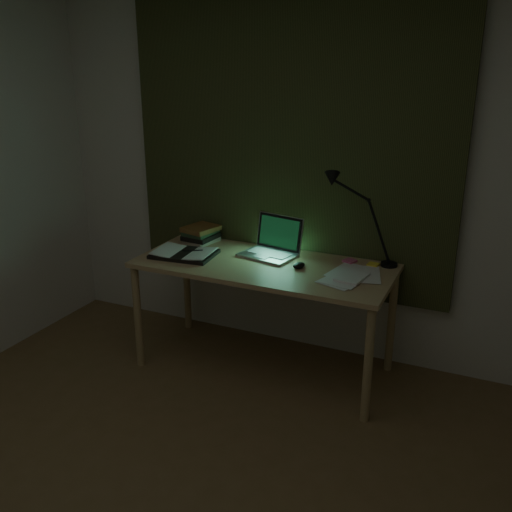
{
  "coord_description": "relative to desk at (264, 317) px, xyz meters",
  "views": [
    {
      "loc": [
        1.34,
        -1.5,
        1.95
      ],
      "look_at": [
        0.0,
        1.45,
        0.82
      ],
      "focal_mm": 40.0,
      "sensor_mm": 36.0,
      "label": 1
    }
  ],
  "objects": [
    {
      "name": "desk_lamp",
      "position": [
        0.72,
        0.28,
        0.64
      ],
      "size": [
        0.43,
        0.38,
        0.56
      ],
      "primitive_type": null,
      "rotation": [
        0.0,
        0.0,
        -0.26
      ],
      "color": "black",
      "rests_on": "desk"
    },
    {
      "name": "loose_papers",
      "position": [
        0.52,
        -0.01,
        0.38
      ],
      "size": [
        0.36,
        0.37,
        0.02
      ],
      "primitive_type": null,
      "rotation": [
        0.0,
        0.0,
        0.06
      ],
      "color": "white",
      "rests_on": "desk"
    },
    {
      "name": "open_textbook",
      "position": [
        -0.53,
        -0.07,
        0.38
      ],
      "size": [
        0.42,
        0.32,
        0.03
      ],
      "primitive_type": null,
      "rotation": [
        0.0,
        0.0,
        0.09
      ],
      "color": "silver",
      "rests_on": "desk"
    },
    {
      "name": "sticky_pink",
      "position": [
        0.48,
        0.25,
        0.37
      ],
      "size": [
        0.09,
        0.09,
        0.01
      ],
      "primitive_type": "cube",
      "rotation": [
        0.0,
        0.0,
        -0.38
      ],
      "color": "#D95483",
      "rests_on": "desk"
    },
    {
      "name": "desk",
      "position": [
        0.0,
        0.0,
        0.0
      ],
      "size": [
        1.6,
        0.7,
        0.73
      ],
      "primitive_type": null,
      "color": "tan",
      "rests_on": "floor"
    },
    {
      "name": "wall_back",
      "position": [
        -0.0,
        0.43,
        0.88
      ],
      "size": [
        3.5,
        0.0,
        2.5
      ],
      "primitive_type": "cube",
      "color": "silver",
      "rests_on": "ground"
    },
    {
      "name": "sticky_yellow",
      "position": [
        0.63,
        0.24,
        0.37
      ],
      "size": [
        0.07,
        0.07,
        0.01
      ],
      "primitive_type": "cube",
      "rotation": [
        0.0,
        0.0,
        -0.12
      ],
      "color": "yellow",
      "rests_on": "desk"
    },
    {
      "name": "curtain",
      "position": [
        -0.0,
        0.39,
        1.08
      ],
      "size": [
        2.2,
        0.06,
        2.0
      ],
      "primitive_type": "cube",
      "color": "#32381C",
      "rests_on": "wall_back"
    },
    {
      "name": "laptop",
      "position": [
        -0.03,
        0.14,
        0.49
      ],
      "size": [
        0.41,
        0.45,
        0.25
      ],
      "primitive_type": null,
      "rotation": [
        0.0,
        0.0,
        -0.2
      ],
      "color": "#B9B9BE",
      "rests_on": "desk"
    },
    {
      "name": "book_stack",
      "position": [
        -0.58,
        0.22,
        0.43
      ],
      "size": [
        0.22,
        0.25,
        0.12
      ],
      "primitive_type": null,
      "rotation": [
        0.0,
        0.0,
        -0.16
      ],
      "color": "silver",
      "rests_on": "desk"
    },
    {
      "name": "mouse",
      "position": [
        0.23,
        0.02,
        0.38
      ],
      "size": [
        0.08,
        0.1,
        0.03
      ],
      "primitive_type": "ellipsoid",
      "rotation": [
        0.0,
        0.0,
        -0.29
      ],
      "color": "black",
      "rests_on": "desk"
    }
  ]
}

